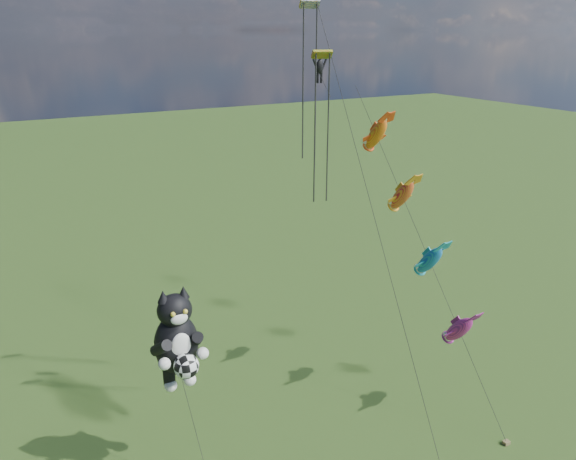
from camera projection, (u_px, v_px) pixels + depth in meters
cat_kite_rig at (177, 339)px, 29.77m from camera, size 2.73×4.25×10.67m
fish_windsock_rig at (416, 228)px, 36.74m from camera, size 1.43×15.96×19.56m
parafoil_rig at (322, 82)px, 31.35m from camera, size 2.22×17.51×26.07m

